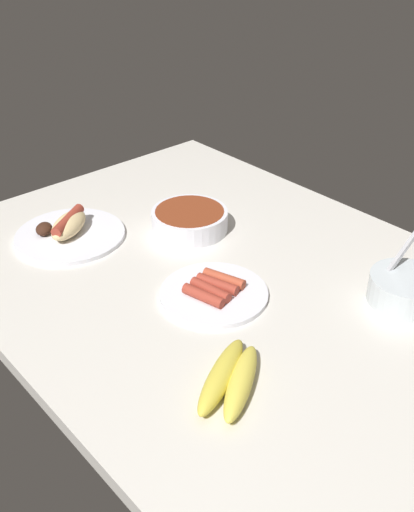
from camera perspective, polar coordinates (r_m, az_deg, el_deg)
ground_plane at (r=124.94cm, az=0.72°, el=-1.96°), size 120.00×90.00×3.00cm
bowl_coleslaw at (r=119.78cm, az=18.65°, el=-2.92°), size 14.07×14.07×15.49cm
plate_hotdog_assembled at (r=138.60cm, az=-13.26°, el=2.38°), size 25.08×25.08×5.61cm
bowl_chili at (r=137.52cm, az=-1.69°, el=3.57°), size 17.81×17.81×5.01cm
plate_sausages at (r=116.12cm, az=0.67°, el=-3.49°), size 21.48×21.48×3.15cm
banana_bunch at (r=96.47cm, az=2.30°, el=-11.77°), size 15.41×18.86×3.59cm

